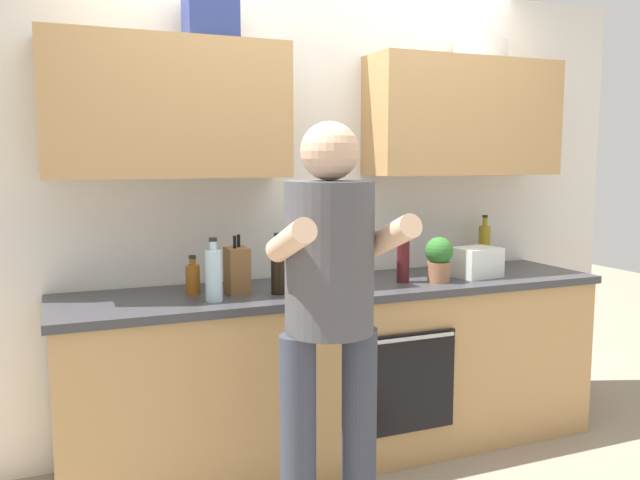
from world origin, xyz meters
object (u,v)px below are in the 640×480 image
Objects in this scene: bottle_oil at (484,245)px; bottle_soda at (313,256)px; cup_tea at (286,280)px; knife_block at (237,270)px; bottle_soy at (278,268)px; bottle_water at (214,274)px; bottle_wine at (403,259)px; bottle_syrup at (193,279)px; potted_herb at (439,258)px; grocery_bag_produce at (476,262)px; person_standing at (330,303)px.

bottle_soda is at bearing -174.95° from bottle_oil.
knife_block reaches higher than cup_tea.
cup_tea is at bearing 53.26° from bottle_soy.
bottle_water is at bearing -168.74° from bottle_oil.
bottle_soy is 0.15m from cup_tea.
bottle_soy reaches higher than cup_tea.
bottle_wine is 1.08m from bottle_syrup.
bottle_soda reaches higher than potted_herb.
bottle_wine is 1.25× the size of grocery_bag_produce.
cup_tea is (0.40, 0.14, -0.08)m from bottle_water.
grocery_bag_produce is (1.07, -0.08, 0.03)m from cup_tea.
bottle_oil is (0.71, 0.27, 0.00)m from bottle_wine.
bottle_water is 1.19m from potted_herb.
bottle_syrup is at bearing 158.82° from bottle_soy.
bottle_wine is at bearing -20.80° from bottle_soda.
bottle_water is 0.94× the size of bottle_oil.
bottle_syrup is (-0.64, -0.06, -0.06)m from bottle_soda.
cup_tea is at bearing 170.61° from potted_herb.
bottle_water reaches higher than grocery_bag_produce.
grocery_bag_produce is at bearing -1.27° from bottle_wine.
bottle_water is 1.19× the size of grocery_bag_produce.
potted_herb is (0.80, -0.13, 0.08)m from cup_tea.
person_standing is at bearing -135.56° from bottle_wine.
bottle_wine is at bearing -5.87° from bottle_syrup.
bottle_syrup is 0.20m from bottle_water.
person_standing is 0.89m from bottle_syrup.
cup_tea is at bearing -5.40° from bottle_syrup.
bottle_soy is at bearing 88.22° from person_standing.
knife_block is (-1.58, -0.21, -0.02)m from bottle_oil.
bottle_soy is 1.01× the size of bottle_water.
bottle_syrup is (-0.38, 0.15, -0.05)m from bottle_soy.
person_standing is 0.92m from bottle_soda.
bottle_oil reaches higher than knife_block.
bottle_syrup is 0.79× the size of potted_herb.
person_standing is 5.54× the size of bottle_wine.
bottle_soy is at bearing 178.15° from potted_herb.
person_standing is 5.44× the size of bottle_oil.
person_standing reaches higher than bottle_water.
bottle_oil is at bearing 47.43° from grocery_bag_produce.
bottle_oil is 3.37× the size of cup_tea.
grocery_bag_produce is at bearing 2.60° from bottle_water.
person_standing is at bearing -144.43° from potted_herb.
person_standing is 5.74× the size of bottle_soy.
grocery_bag_produce is at bearing -11.20° from bottle_soda.
bottle_soy is 0.95× the size of bottle_oil.
cup_tea is at bearing -171.46° from bottle_oil.
bottle_soda is 3.68× the size of cup_tea.
potted_herb reaches higher than cup_tea.
bottle_oil reaches higher than bottle_wine.
person_standing reaches higher than knife_block.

